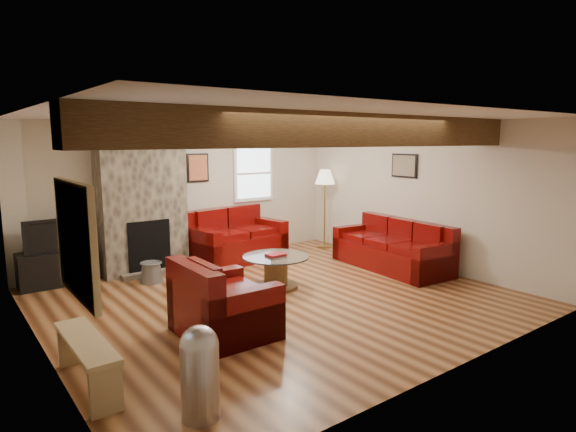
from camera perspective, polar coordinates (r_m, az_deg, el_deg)
name	(u,v)px	position (r m, az deg, el deg)	size (l,w,h in m)	color
room	(279,210)	(6.59, -1.11, 0.72)	(8.00, 8.00, 8.00)	#582E17
oak_beam	(343,130)	(5.56, 6.56, 10.08)	(6.00, 0.36, 0.38)	#321D0F
chimney_breast	(142,200)	(8.33, -16.93, 1.85)	(1.40, 0.67, 2.50)	#3C362E
back_window	(254,173)	(9.55, -4.10, 5.07)	(0.90, 0.08, 1.10)	white
hatch_window	(77,241)	(3.95, -23.71, -2.69)	(0.08, 1.00, 0.90)	tan
ceiling_dome	(291,125)	(7.79, 0.37, 10.77)	(0.40, 0.40, 0.18)	white
artwork_back	(198,168)	(8.94, -10.61, 5.64)	(0.42, 0.06, 0.52)	black
artwork_right	(404,166)	(8.80, 13.58, 5.82)	(0.06, 0.55, 0.42)	black
sofa_three	(391,245)	(8.49, 12.12, -3.33)	(2.15, 0.90, 0.83)	#440804
loveseat	(236,235)	(8.91, -6.23, -2.26)	(1.77, 1.02, 0.94)	#440804
armchair_red	(225,297)	(5.57, -7.53, -9.54)	(1.07, 0.94, 0.87)	#440804
coffee_table	(276,272)	(7.27, -1.45, -6.61)	(1.00, 1.00, 0.52)	#422A15
tv_cabinet	(56,268)	(8.18, -25.75, -5.58)	(1.07, 0.43, 0.53)	black
television	(54,235)	(8.08, -26.00, -2.00)	(0.88, 0.11, 0.50)	black
floor_lamp	(325,181)	(9.82, 4.40, 4.14)	(0.41, 0.41, 1.61)	#AA8E46
pine_bench	(87,364)	(4.83, -22.68, -15.84)	(0.28, 1.20, 0.45)	tan
pedal_bin	(200,372)	(4.05, -10.40, -17.76)	(0.31, 0.31, 0.77)	#ADAEB3
coal_bucket	(151,272)	(7.85, -15.89, -6.39)	(0.35, 0.35, 0.33)	slate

